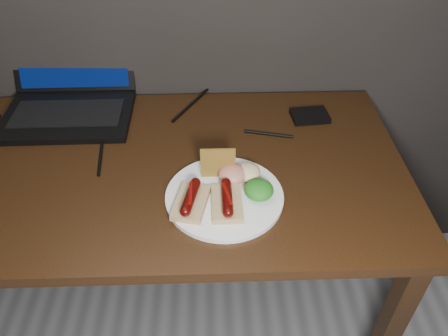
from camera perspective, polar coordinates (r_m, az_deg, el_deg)
name	(u,v)px	position (r m, az deg, el deg)	size (l,w,h in m)	color
desk	(143,189)	(1.23, -10.49, -2.73)	(1.40, 0.70, 0.75)	#321D0C
laptop	(69,93)	(1.42, -19.55, 9.26)	(0.38, 0.35, 0.25)	black
hard_drive	(310,116)	(1.34, 11.14, 6.71)	(0.11, 0.08, 0.02)	black
desk_cables	(133,129)	(1.29, -11.82, 5.03)	(0.87, 0.43, 0.01)	black
plate	(224,196)	(1.05, 0.05, -3.72)	(0.28, 0.28, 0.01)	white
bread_sausage_left	(191,200)	(1.01, -4.35, -4.21)	(0.09, 0.13, 0.04)	tan
bread_sausage_center	(227,201)	(1.01, 0.40, -4.31)	(0.07, 0.12, 0.04)	tan
crispbread	(218,163)	(1.07, -0.80, 0.67)	(0.09, 0.01, 0.09)	#A77D2D
salad_greens	(259,190)	(1.03, 4.58, -2.86)	(0.07, 0.07, 0.04)	#176113
salsa_mound	(233,174)	(1.07, 1.15, -0.77)	(0.07, 0.07, 0.04)	#A51017
coleslaw_mound	(247,172)	(1.08, 3.08, -0.52)	(0.06, 0.06, 0.04)	beige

